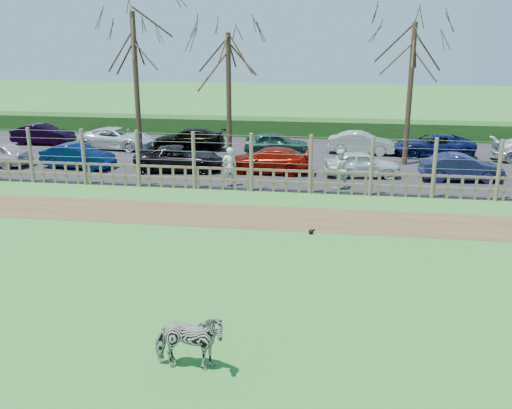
# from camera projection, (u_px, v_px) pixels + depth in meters

# --- Properties ---
(ground) EXTENTS (120.00, 120.00, 0.00)m
(ground) POSITION_uv_depth(u_px,v_px,m) (211.00, 263.00, 16.89)
(ground) COLOR #53943C
(ground) RESTS_ON ground
(dirt_strip) EXTENTS (34.00, 2.80, 0.01)m
(dirt_strip) POSITION_uv_depth(u_px,v_px,m) (237.00, 216.00, 21.15)
(dirt_strip) COLOR brown
(dirt_strip) RESTS_ON ground
(asphalt) EXTENTS (44.00, 13.00, 0.04)m
(asphalt) POSITION_uv_depth(u_px,v_px,m) (270.00, 158.00, 30.61)
(asphalt) COLOR #232326
(asphalt) RESTS_ON ground
(hedge) EXTENTS (46.00, 2.00, 1.10)m
(hedge) POSITION_uv_depth(u_px,v_px,m) (283.00, 128.00, 37.08)
(hedge) COLOR #1E4716
(hedge) RESTS_ON ground
(fence) EXTENTS (30.16, 0.16, 2.50)m
(fence) POSITION_uv_depth(u_px,v_px,m) (251.00, 173.00, 24.23)
(fence) COLOR brown
(fence) RESTS_ON ground
(tree_left) EXTENTS (4.80, 4.80, 7.88)m
(tree_left) POSITION_uv_depth(u_px,v_px,m) (134.00, 51.00, 27.98)
(tree_left) COLOR #3D2B1E
(tree_left) RESTS_ON ground
(tree_mid) EXTENTS (4.80, 4.80, 6.83)m
(tree_mid) POSITION_uv_depth(u_px,v_px,m) (228.00, 67.00, 28.52)
(tree_mid) COLOR #3D2B1E
(tree_mid) RESTS_ON ground
(tree_right) EXTENTS (4.80, 4.80, 7.35)m
(tree_right) POSITION_uv_depth(u_px,v_px,m) (412.00, 60.00, 27.64)
(tree_right) COLOR #3D2B1E
(tree_right) RESTS_ON ground
(zebra) EXTENTS (1.51, 0.75, 1.25)m
(zebra) POSITION_uv_depth(u_px,v_px,m) (189.00, 342.00, 11.41)
(zebra) COLOR gray
(zebra) RESTS_ON ground
(visitor_a) EXTENTS (0.73, 0.59, 1.72)m
(visitor_a) POSITION_uv_depth(u_px,v_px,m) (230.00, 167.00, 24.87)
(visitor_a) COLOR silver
(visitor_a) RESTS_ON asphalt
(visitor_b) EXTENTS (1.01, 0.90, 1.72)m
(visitor_b) POSITION_uv_depth(u_px,v_px,m) (339.00, 169.00, 24.43)
(visitor_b) COLOR silver
(visitor_b) RESTS_ON asphalt
(crow) EXTENTS (0.23, 0.17, 0.19)m
(crow) POSITION_uv_depth(u_px,v_px,m) (311.00, 231.00, 19.26)
(crow) COLOR black
(crow) RESTS_ON ground
(car_1) EXTENTS (3.78, 1.75, 1.20)m
(car_1) POSITION_uv_depth(u_px,v_px,m) (78.00, 156.00, 28.21)
(car_1) COLOR #041A45
(car_1) RESTS_ON asphalt
(car_2) EXTENTS (4.54, 2.54, 1.20)m
(car_2) POSITION_uv_depth(u_px,v_px,m) (179.00, 158.00, 27.74)
(car_2) COLOR black
(car_2) RESTS_ON asphalt
(car_3) EXTENTS (4.18, 1.79, 1.20)m
(car_3) POSITION_uv_depth(u_px,v_px,m) (268.00, 160.00, 27.33)
(car_3) COLOR maroon
(car_3) RESTS_ON asphalt
(car_4) EXTENTS (3.67, 1.83, 1.20)m
(car_4) POSITION_uv_depth(u_px,v_px,m) (362.00, 164.00, 26.57)
(car_4) COLOR silver
(car_4) RESTS_ON asphalt
(car_5) EXTENTS (3.72, 1.51, 1.20)m
(car_5) POSITION_uv_depth(u_px,v_px,m) (461.00, 168.00, 25.85)
(car_5) COLOR #191C48
(car_5) RESTS_ON asphalt
(car_7) EXTENTS (3.64, 1.28, 1.20)m
(car_7) POSITION_uv_depth(u_px,v_px,m) (43.00, 134.00, 34.12)
(car_7) COLOR black
(car_7) RESTS_ON asphalt
(car_8) EXTENTS (4.53, 2.50, 1.20)m
(car_8) POSITION_uv_depth(u_px,v_px,m) (117.00, 138.00, 32.93)
(car_8) COLOR silver
(car_8) RESTS_ON asphalt
(car_9) EXTENTS (4.14, 1.69, 1.20)m
(car_9) POSITION_uv_depth(u_px,v_px,m) (189.00, 139.00, 32.59)
(car_9) COLOR black
(car_9) RESTS_ON asphalt
(car_10) EXTENTS (3.64, 1.76, 1.20)m
(car_10) POSITION_uv_depth(u_px,v_px,m) (276.00, 143.00, 31.49)
(car_10) COLOR #1F4739
(car_10) RESTS_ON asphalt
(car_11) EXTENTS (3.70, 1.46, 1.20)m
(car_11) POSITION_uv_depth(u_px,v_px,m) (361.00, 143.00, 31.53)
(car_11) COLOR #B6C1B5
(car_11) RESTS_ON asphalt
(car_12) EXTENTS (4.43, 2.24, 1.20)m
(car_12) POSITION_uv_depth(u_px,v_px,m) (433.00, 145.00, 30.92)
(car_12) COLOR #10174C
(car_12) RESTS_ON asphalt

